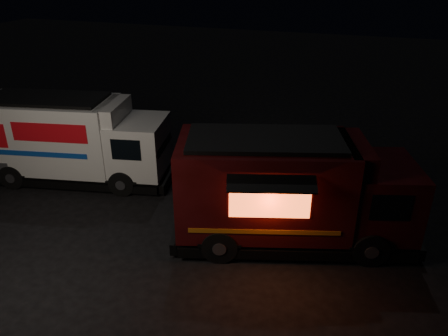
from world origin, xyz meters
TOP-DOWN VIEW (x-y plane):
  - ground at (0.00, 0.00)m, footprint 80.00×80.00m
  - white_truck at (-4.56, 2.35)m, footprint 7.28×3.73m
  - red_truck at (3.73, 1.05)m, footprint 7.40×4.47m

SIDE VIEW (x-z plane):
  - ground at x=0.00m, z-range 0.00..0.00m
  - white_truck at x=-4.56m, z-range 0.00..3.15m
  - red_truck at x=3.73m, z-range 0.00..3.24m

